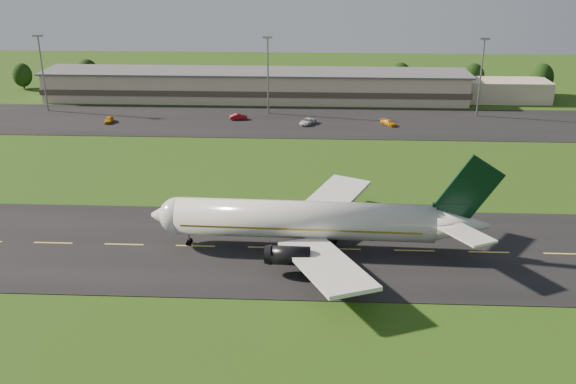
{
  "coord_description": "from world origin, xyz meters",
  "views": [
    {
      "loc": [
        18.19,
        -86.64,
        43.39
      ],
      "look_at": [
        13.69,
        8.0,
        6.0
      ],
      "focal_mm": 40.0,
      "sensor_mm": 36.0,
      "label": 1
    }
  ],
  "objects_px": {
    "airliner": "(310,221)",
    "light_mast_west": "(42,64)",
    "service_vehicle_d": "(389,123)",
    "service_vehicle_a": "(109,120)",
    "terminal": "(277,86)",
    "light_mast_centre": "(268,66)",
    "service_vehicle_b": "(239,117)",
    "service_vehicle_c": "(308,121)",
    "light_mast_east": "(482,68)"
  },
  "relations": [
    {
      "from": "terminal",
      "to": "service_vehicle_d",
      "type": "bearing_deg",
      "value": -42.05
    },
    {
      "from": "airliner",
      "to": "light_mast_west",
      "type": "relative_size",
      "value": 2.52
    },
    {
      "from": "light_mast_centre",
      "to": "service_vehicle_d",
      "type": "bearing_deg",
      "value": -18.65
    },
    {
      "from": "terminal",
      "to": "service_vehicle_d",
      "type": "distance_m",
      "value": 39.87
    },
    {
      "from": "terminal",
      "to": "light_mast_west",
      "type": "distance_m",
      "value": 64.1
    },
    {
      "from": "airliner",
      "to": "light_mast_centre",
      "type": "bearing_deg",
      "value": 100.63
    },
    {
      "from": "light_mast_east",
      "to": "service_vehicle_a",
      "type": "relative_size",
      "value": 4.71
    },
    {
      "from": "light_mast_centre",
      "to": "service_vehicle_d",
      "type": "height_order",
      "value": "light_mast_centre"
    },
    {
      "from": "service_vehicle_c",
      "to": "service_vehicle_d",
      "type": "relative_size",
      "value": 1.15
    },
    {
      "from": "light_mast_west",
      "to": "service_vehicle_c",
      "type": "bearing_deg",
      "value": -8.43
    },
    {
      "from": "service_vehicle_b",
      "to": "service_vehicle_c",
      "type": "bearing_deg",
      "value": -112.01
    },
    {
      "from": "terminal",
      "to": "service_vehicle_c",
      "type": "height_order",
      "value": "terminal"
    },
    {
      "from": "light_mast_west",
      "to": "service_vehicle_d",
      "type": "distance_m",
      "value": 92.29
    },
    {
      "from": "service_vehicle_a",
      "to": "service_vehicle_b",
      "type": "bearing_deg",
      "value": 2.5
    },
    {
      "from": "light_mast_centre",
      "to": "service_vehicle_d",
      "type": "distance_m",
      "value": 34.75
    },
    {
      "from": "service_vehicle_a",
      "to": "service_vehicle_d",
      "type": "bearing_deg",
      "value": -4.46
    },
    {
      "from": "light_mast_centre",
      "to": "service_vehicle_d",
      "type": "xyz_separation_m",
      "value": [
        30.91,
        -10.43,
        -11.97
      ]
    },
    {
      "from": "terminal",
      "to": "service_vehicle_c",
      "type": "relative_size",
      "value": 27.26
    },
    {
      "from": "terminal",
      "to": "light_mast_centre",
      "type": "distance_m",
      "value": 18.45
    },
    {
      "from": "light_mast_east",
      "to": "service_vehicle_b",
      "type": "distance_m",
      "value": 63.66
    },
    {
      "from": "light_mast_east",
      "to": "service_vehicle_d",
      "type": "distance_m",
      "value": 28.85
    },
    {
      "from": "light_mast_west",
      "to": "service_vehicle_d",
      "type": "bearing_deg",
      "value": -6.55
    },
    {
      "from": "airliner",
      "to": "service_vehicle_b",
      "type": "xyz_separation_m",
      "value": [
        -19.49,
        73.21,
        -3.82
      ]
    },
    {
      "from": "light_mast_east",
      "to": "service_vehicle_a",
      "type": "height_order",
      "value": "light_mast_east"
    },
    {
      "from": "service_vehicle_b",
      "to": "service_vehicle_d",
      "type": "distance_m",
      "value": 38.26
    },
    {
      "from": "light_mast_west",
      "to": "service_vehicle_c",
      "type": "relative_size",
      "value": 3.83
    },
    {
      "from": "light_mast_centre",
      "to": "service_vehicle_b",
      "type": "bearing_deg",
      "value": -136.45
    },
    {
      "from": "light_mast_centre",
      "to": "light_mast_east",
      "type": "bearing_deg",
      "value": 0.0
    },
    {
      "from": "terminal",
      "to": "service_vehicle_d",
      "type": "xyz_separation_m",
      "value": [
        29.51,
        -26.62,
        -3.22
      ]
    },
    {
      "from": "light_mast_centre",
      "to": "service_vehicle_c",
      "type": "distance_m",
      "value": 19.11
    },
    {
      "from": "service_vehicle_a",
      "to": "terminal",
      "type": "bearing_deg",
      "value": 28.56
    },
    {
      "from": "light_mast_east",
      "to": "service_vehicle_c",
      "type": "relative_size",
      "value": 3.83
    },
    {
      "from": "airliner",
      "to": "light_mast_east",
      "type": "height_order",
      "value": "light_mast_east"
    },
    {
      "from": "light_mast_west",
      "to": "light_mast_east",
      "type": "xyz_separation_m",
      "value": [
        115.0,
        0.0,
        0.0
      ]
    },
    {
      "from": "airliner",
      "to": "light_mast_west",
      "type": "distance_m",
      "value": 108.16
    },
    {
      "from": "light_mast_centre",
      "to": "service_vehicle_a",
      "type": "distance_m",
      "value": 42.94
    },
    {
      "from": "service_vehicle_b",
      "to": "service_vehicle_d",
      "type": "xyz_separation_m",
      "value": [
        38.08,
        -3.62,
        -0.07
      ]
    },
    {
      "from": "light_mast_east",
      "to": "service_vehicle_b",
      "type": "xyz_separation_m",
      "value": [
        -62.17,
        -6.82,
        -11.9
      ]
    },
    {
      "from": "airliner",
      "to": "terminal",
      "type": "relative_size",
      "value": 0.35
    },
    {
      "from": "service_vehicle_b",
      "to": "service_vehicle_d",
      "type": "bearing_deg",
      "value": -105.86
    },
    {
      "from": "service_vehicle_c",
      "to": "service_vehicle_d",
      "type": "xyz_separation_m",
      "value": [
        20.24,
        0.04,
        -0.07
      ]
    },
    {
      "from": "airliner",
      "to": "light_mast_west",
      "type": "bearing_deg",
      "value": 133.98
    },
    {
      "from": "airliner",
      "to": "light_mast_east",
      "type": "xyz_separation_m",
      "value": [
        42.68,
        80.03,
        8.08
      ]
    },
    {
      "from": "light_mast_east",
      "to": "service_vehicle_a",
      "type": "distance_m",
      "value": 96.12
    },
    {
      "from": "terminal",
      "to": "airliner",
      "type": "bearing_deg",
      "value": -83.53
    },
    {
      "from": "light_mast_east",
      "to": "terminal",
      "type": "bearing_deg",
      "value": 163.2
    },
    {
      "from": "terminal",
      "to": "service_vehicle_b",
      "type": "distance_m",
      "value": 24.75
    },
    {
      "from": "light_mast_west",
      "to": "service_vehicle_d",
      "type": "relative_size",
      "value": 4.39
    },
    {
      "from": "light_mast_west",
      "to": "light_mast_east",
      "type": "distance_m",
      "value": 115.0
    },
    {
      "from": "light_mast_west",
      "to": "light_mast_east",
      "type": "relative_size",
      "value": 1.0
    }
  ]
}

